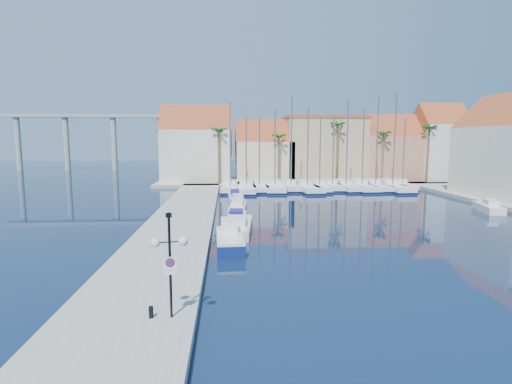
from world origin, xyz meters
TOP-DOWN VIEW (x-y plane):
  - ground at (0.00, 0.00)m, footprint 260.00×260.00m
  - quay_west at (-9.00, 13.50)m, footprint 6.00×77.00m
  - shore_north at (10.00, 48.00)m, footprint 54.00×16.00m
  - lamp_post at (-7.00, -8.88)m, footprint 1.49×0.54m
  - bollard at (-7.84, -8.88)m, footprint 0.19×0.19m
  - fishing_boat at (-4.50, 3.66)m, footprint 2.05×5.69m
  - motorboat_west_0 at (-3.85, 8.57)m, footprint 3.01×7.42m
  - motorboat_west_1 at (-3.82, 12.00)m, footprint 2.17×5.38m
  - motorboat_west_2 at (-3.50, 18.28)m, footprint 2.17×5.37m
  - motorboat_west_3 at (-3.45, 22.68)m, footprint 2.03×5.28m
  - motorboat_west_4 at (-3.70, 27.26)m, footprint 1.70×5.04m
  - motorboat_west_5 at (-3.31, 32.85)m, footprint 1.81×5.40m
  - motorboat_east_1 at (23.98, 16.39)m, footprint 2.82×5.39m
  - sailboat_0 at (-4.13, 36.28)m, footprint 3.20×10.12m
  - sailboat_1 at (-1.76, 35.48)m, footprint 3.57×11.25m
  - sailboat_2 at (0.24, 36.26)m, footprint 2.71×9.08m
  - sailboat_3 at (2.67, 36.27)m, footprint 3.52×11.06m
  - sailboat_4 at (5.19, 36.49)m, footprint 2.16×8.13m
  - sailboat_5 at (7.48, 35.56)m, footprint 3.61×11.22m
  - sailboat_6 at (9.56, 36.00)m, footprint 2.57×9.13m
  - sailboat_7 at (11.89, 36.95)m, footprint 2.84×8.83m
  - sailboat_8 at (13.74, 36.15)m, footprint 3.03×9.55m
  - sailboat_9 at (16.30, 36.22)m, footprint 2.96×10.71m
  - sailboat_10 at (18.40, 36.12)m, footprint 3.18×9.83m
  - sailboat_11 at (20.91, 35.54)m, footprint 3.30×11.48m
  - sailboat_12 at (23.17, 36.85)m, footprint 2.55×8.57m
  - building_0 at (-10.00, 47.00)m, footprint 12.30×9.00m
  - building_1 at (2.00, 47.00)m, footprint 10.30×8.00m
  - building_2 at (13.00, 48.00)m, footprint 14.20×10.20m
  - building_3 at (25.00, 47.00)m, footprint 10.30×8.00m
  - building_4 at (34.00, 46.00)m, footprint 8.30×8.00m
  - palm_0 at (-6.00, 42.00)m, footprint 2.60×2.60m
  - palm_1 at (4.00, 42.00)m, footprint 2.60×2.60m
  - palm_2 at (14.00, 42.00)m, footprint 2.60×2.60m
  - palm_3 at (22.00, 42.00)m, footprint 2.60×2.60m
  - palm_4 at (30.00, 42.00)m, footprint 2.60×2.60m
  - viaduct at (-39.07, 82.00)m, footprint 48.00×2.20m

SIDE VIEW (x-z plane):
  - ground at x=0.00m, z-range 0.00..0.00m
  - quay_west at x=-9.00m, z-range 0.00..0.50m
  - shore_north at x=10.00m, z-range 0.00..0.50m
  - motorboat_west_2 at x=-3.50m, z-range -0.19..1.21m
  - motorboat_west_3 at x=-3.45m, z-range -0.19..1.21m
  - motorboat_west_4 at x=-3.70m, z-range -0.19..1.21m
  - motorboat_west_5 at x=-3.31m, z-range -0.19..1.21m
  - motorboat_east_1 at x=23.98m, z-range -0.19..1.21m
  - motorboat_west_0 at x=-3.85m, z-range -0.19..1.21m
  - motorboat_west_1 at x=-3.82m, z-range -0.19..1.21m
  - sailboat_1 at x=-1.76m, z-range -5.06..6.18m
  - sailboat_3 at x=2.67m, z-range -5.55..6.69m
  - sailboat_5 at x=7.48m, z-range -5.82..6.97m
  - sailboat_9 at x=16.30m, z-range -5.75..6.90m
  - sailboat_2 at x=0.24m, z-range -5.02..6.19m
  - sailboat_6 at x=9.56m, z-range -5.12..6.29m
  - sailboat_12 at x=23.17m, z-range -5.00..6.18m
  - sailboat_11 at x=20.91m, z-range -6.84..8.02m
  - sailboat_7 at x=11.89m, z-range -5.17..6.36m
  - sailboat_0 at x=-4.13m, z-range -6.12..7.32m
  - sailboat_8 at x=13.74m, z-range -6.37..7.60m
  - sailboat_10 at x=18.40m, z-range -6.76..8.01m
  - fishing_boat at x=-4.50m, z-range -0.33..1.64m
  - sailboat_4 at x=5.19m, z-range -6.56..7.89m
  - bollard at x=-7.84m, z-range 0.50..0.99m
  - lamp_post at x=-7.00m, z-range 1.19..5.62m
  - building_1 at x=2.00m, z-range -0.20..10.80m
  - building_3 at x=25.00m, z-range -0.14..11.86m
  - building_2 at x=13.00m, z-range 0.51..12.01m
  - building_0 at x=-10.00m, z-range -0.23..13.27m
  - building_4 at x=34.00m, z-range -0.03..13.97m
  - palm_1 at x=4.00m, z-range 3.56..12.71m
  - palm_3 at x=22.00m, z-range 3.78..13.43m
  - palm_0 at x=-6.00m, z-range 4.00..14.15m
  - palm_4 at x=30.00m, z-range 4.22..14.87m
  - palm_2 at x=14.00m, z-range 4.44..15.59m
  - viaduct at x=-39.07m, z-range 3.02..17.47m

